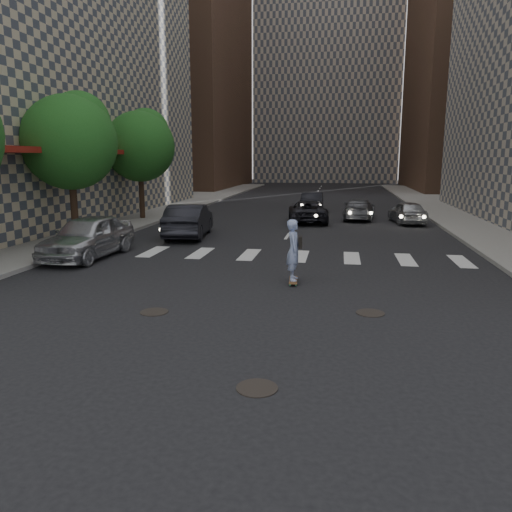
{
  "coord_description": "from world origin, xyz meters",
  "views": [
    {
      "loc": [
        2.45,
        -10.11,
        3.77
      ],
      "look_at": [
        0.39,
        2.26,
        1.3
      ],
      "focal_mm": 35.0,
      "sensor_mm": 36.0,
      "label": 1
    }
  ],
  "objects_px": {
    "skateboarder": "(294,250)",
    "traffic_car_c": "(307,211)",
    "traffic_car_a": "(189,221)",
    "traffic_car_b": "(359,209)",
    "tree_c": "(141,143)",
    "traffic_car_e": "(312,202)",
    "traffic_car_d": "(407,212)",
    "silver_sedan": "(88,236)",
    "tree_b": "(72,138)"
  },
  "relations": [
    {
      "from": "silver_sedan",
      "to": "traffic_car_e",
      "type": "distance_m",
      "value": 19.82
    },
    {
      "from": "silver_sedan",
      "to": "traffic_car_a",
      "type": "xyz_separation_m",
      "value": [
        2.31,
        5.57,
        -0.02
      ]
    },
    {
      "from": "traffic_car_a",
      "to": "tree_c",
      "type": "bearing_deg",
      "value": -58.86
    },
    {
      "from": "tree_c",
      "to": "traffic_car_a",
      "type": "height_order",
      "value": "tree_c"
    },
    {
      "from": "tree_c",
      "to": "traffic_car_b",
      "type": "xyz_separation_m",
      "value": [
        13.15,
        2.38,
        -4.01
      ]
    },
    {
      "from": "skateboarder",
      "to": "traffic_car_e",
      "type": "bearing_deg",
      "value": 87.67
    },
    {
      "from": "tree_b",
      "to": "traffic_car_a",
      "type": "height_order",
      "value": "tree_b"
    },
    {
      "from": "tree_c",
      "to": "silver_sedan",
      "type": "height_order",
      "value": "tree_c"
    },
    {
      "from": "traffic_car_c",
      "to": "silver_sedan",
      "type": "bearing_deg",
      "value": 50.88
    },
    {
      "from": "tree_c",
      "to": "tree_b",
      "type": "bearing_deg",
      "value": -90.0
    },
    {
      "from": "traffic_car_d",
      "to": "traffic_car_e",
      "type": "relative_size",
      "value": 0.93
    },
    {
      "from": "skateboarder",
      "to": "silver_sedan",
      "type": "xyz_separation_m",
      "value": [
        -8.15,
        2.72,
        -0.21
      ]
    },
    {
      "from": "traffic_car_b",
      "to": "traffic_car_d",
      "type": "distance_m",
      "value": 3.11
    },
    {
      "from": "traffic_car_b",
      "to": "traffic_car_c",
      "type": "relative_size",
      "value": 0.94
    },
    {
      "from": "skateboarder",
      "to": "tree_b",
      "type": "bearing_deg",
      "value": 144.9
    },
    {
      "from": "tree_b",
      "to": "traffic_car_d",
      "type": "height_order",
      "value": "tree_b"
    },
    {
      "from": "traffic_car_d",
      "to": "traffic_car_e",
      "type": "bearing_deg",
      "value": -52.33
    },
    {
      "from": "skateboarder",
      "to": "traffic_car_e",
      "type": "xyz_separation_m",
      "value": [
        -0.57,
        21.03,
        -0.34
      ]
    },
    {
      "from": "tree_b",
      "to": "traffic_car_d",
      "type": "relative_size",
      "value": 1.68
    },
    {
      "from": "tree_b",
      "to": "traffic_car_c",
      "type": "height_order",
      "value": "tree_b"
    },
    {
      "from": "traffic_car_e",
      "to": "traffic_car_a",
      "type": "bearing_deg",
      "value": 66.9
    },
    {
      "from": "tree_c",
      "to": "traffic_car_c",
      "type": "height_order",
      "value": "tree_c"
    },
    {
      "from": "traffic_car_a",
      "to": "traffic_car_e",
      "type": "xyz_separation_m",
      "value": [
        5.26,
        12.75,
        -0.11
      ]
    },
    {
      "from": "tree_b",
      "to": "traffic_car_b",
      "type": "bearing_deg",
      "value": 38.3
    },
    {
      "from": "traffic_car_e",
      "to": "traffic_car_d",
      "type": "bearing_deg",
      "value": 134.74
    },
    {
      "from": "skateboarder",
      "to": "traffic_car_c",
      "type": "distance_m",
      "value": 14.87
    },
    {
      "from": "skateboarder",
      "to": "traffic_car_d",
      "type": "xyz_separation_m",
      "value": [
        5.26,
        15.29,
        -0.36
      ]
    },
    {
      "from": "traffic_car_d",
      "to": "silver_sedan",
      "type": "bearing_deg",
      "value": 35.4
    },
    {
      "from": "tree_b",
      "to": "traffic_car_b",
      "type": "height_order",
      "value": "tree_b"
    },
    {
      "from": "tree_c",
      "to": "traffic_car_c",
      "type": "bearing_deg",
      "value": 2.49
    },
    {
      "from": "skateboarder",
      "to": "traffic_car_a",
      "type": "relative_size",
      "value": 0.4
    },
    {
      "from": "tree_c",
      "to": "skateboarder",
      "type": "distance_m",
      "value": 18.26
    },
    {
      "from": "tree_b",
      "to": "traffic_car_a",
      "type": "xyz_separation_m",
      "value": [
        4.76,
        1.86,
        -3.85
      ]
    },
    {
      "from": "tree_b",
      "to": "traffic_car_c",
      "type": "relative_size",
      "value": 1.41
    },
    {
      "from": "traffic_car_e",
      "to": "skateboarder",
      "type": "bearing_deg",
      "value": 90.88
    },
    {
      "from": "traffic_car_a",
      "to": "traffic_car_d",
      "type": "height_order",
      "value": "traffic_car_a"
    },
    {
      "from": "traffic_car_d",
      "to": "tree_b",
      "type": "bearing_deg",
      "value": 21.45
    },
    {
      "from": "tree_b",
      "to": "traffic_car_c",
      "type": "distance_m",
      "value": 13.73
    },
    {
      "from": "traffic_car_b",
      "to": "tree_c",
      "type": "bearing_deg",
      "value": 16.14
    },
    {
      "from": "traffic_car_d",
      "to": "tree_c",
      "type": "bearing_deg",
      "value": -4.64
    },
    {
      "from": "tree_c",
      "to": "skateboarder",
      "type": "xyz_separation_m",
      "value": [
        10.6,
        -14.42,
        -3.62
      ]
    },
    {
      "from": "tree_b",
      "to": "traffic_car_e",
      "type": "distance_m",
      "value": 18.16
    },
    {
      "from": "traffic_car_e",
      "to": "silver_sedan",
      "type": "bearing_deg",
      "value": 66.86
    },
    {
      "from": "traffic_car_a",
      "to": "traffic_car_b",
      "type": "distance_m",
      "value": 11.95
    },
    {
      "from": "tree_b",
      "to": "skateboarder",
      "type": "xyz_separation_m",
      "value": [
        10.6,
        -6.42,
        -3.62
      ]
    },
    {
      "from": "traffic_car_c",
      "to": "traffic_car_b",
      "type": "bearing_deg",
      "value": -154.72
    },
    {
      "from": "silver_sedan",
      "to": "traffic_car_c",
      "type": "bearing_deg",
      "value": 60.45
    },
    {
      "from": "silver_sedan",
      "to": "traffic_car_b",
      "type": "distance_m",
      "value": 17.69
    },
    {
      "from": "traffic_car_b",
      "to": "traffic_car_e",
      "type": "bearing_deg",
      "value": -47.71
    },
    {
      "from": "silver_sedan",
      "to": "traffic_car_e",
      "type": "bearing_deg",
      "value": 70.09
    }
  ]
}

